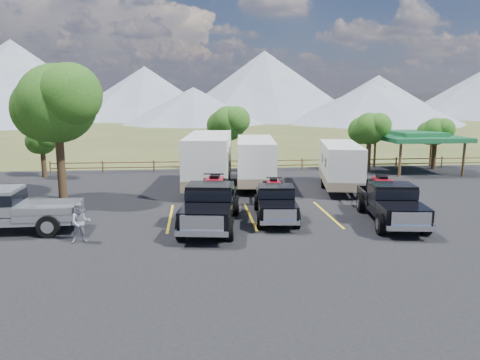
{
  "coord_description": "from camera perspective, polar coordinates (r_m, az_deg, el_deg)",
  "views": [
    {
      "loc": [
        -4.69,
        -18.78,
        5.99
      ],
      "look_at": [
        -2.35,
        5.65,
        1.6
      ],
      "focal_mm": 35.0,
      "sensor_mm": 36.0,
      "label": 1
    }
  ],
  "objects": [
    {
      "name": "tree_nw_small",
      "position": [
        37.68,
        -23.02,
        4.46
      ],
      "size": [
        2.59,
        2.43,
        3.85
      ],
      "color": "#322413",
      "rests_on": "ground"
    },
    {
      "name": "tree_ne_b",
      "position": [
        41.81,
        22.71,
        5.44
      ],
      "size": [
        2.77,
        2.59,
        4.27
      ],
      "color": "#322413",
      "rests_on": "ground"
    },
    {
      "name": "trailer_right",
      "position": [
        30.82,
        12.12,
        1.71
      ],
      "size": [
        3.44,
        8.56,
        2.96
      ],
      "rotation": [
        0.0,
        0.0,
        -0.19
      ],
      "color": "silver",
      "rests_on": "asphalt_lot"
    },
    {
      "name": "ground",
      "position": [
        20.26,
        8.23,
        -7.16
      ],
      "size": [
        320.0,
        320.0,
        0.0
      ],
      "primitive_type": "plane",
      "color": "#3F4D20",
      "rests_on": "ground"
    },
    {
      "name": "rig_left",
      "position": [
        21.79,
        -3.55,
        -2.78
      ],
      "size": [
        3.12,
        6.98,
        2.25
      ],
      "rotation": [
        0.0,
        0.0,
        -0.14
      ],
      "color": "black",
      "rests_on": "asphalt_lot"
    },
    {
      "name": "rig_center",
      "position": [
        23.21,
        4.32,
        -2.46
      ],
      "size": [
        2.38,
        5.72,
        1.86
      ],
      "rotation": [
        0.0,
        0.0,
        -0.09
      ],
      "color": "black",
      "rests_on": "asphalt_lot"
    },
    {
      "name": "trailer_left",
      "position": [
        30.1,
        -3.83,
        2.3
      ],
      "size": [
        3.49,
        10.25,
        3.54
      ],
      "rotation": [
        0.0,
        0.0,
        -0.1
      ],
      "color": "silver",
      "rests_on": "asphalt_lot"
    },
    {
      "name": "person_a",
      "position": [
        22.38,
        -5.12,
        -2.77
      ],
      "size": [
        0.8,
        0.62,
        1.93
      ],
      "primitive_type": "imported",
      "rotation": [
        0.0,
        0.0,
        3.4
      ],
      "color": "white",
      "rests_on": "asphalt_lot"
    },
    {
      "name": "asphalt_lot",
      "position": [
        23.06,
        6.48,
        -4.93
      ],
      "size": [
        44.0,
        34.0,
        0.04
      ],
      "primitive_type": "cube",
      "color": "black",
      "rests_on": "ground"
    },
    {
      "name": "stall_lines",
      "position": [
        24.0,
        5.99,
        -4.26
      ],
      "size": [
        12.12,
        5.5,
        0.01
      ],
      "color": "gold",
      "rests_on": "asphalt_lot"
    },
    {
      "name": "mountain_range",
      "position": [
        124.8,
        -6.94,
        10.94
      ],
      "size": [
        209.0,
        71.0,
        20.0
      ],
      "color": "gray",
      "rests_on": "ground"
    },
    {
      "name": "tree_north",
      "position": [
        37.95,
        -1.45,
        6.89
      ],
      "size": [
        3.46,
        3.24,
        5.25
      ],
      "color": "#322413",
      "rests_on": "ground"
    },
    {
      "name": "pickup_silver",
      "position": [
        23.11,
        -26.78,
        -3.25
      ],
      "size": [
        6.68,
        2.47,
        1.99
      ],
      "rotation": [
        0.0,
        0.0,
        -1.55
      ],
      "color": "gray",
      "rests_on": "asphalt_lot"
    },
    {
      "name": "rig_right",
      "position": [
        23.54,
        17.84,
        -2.45
      ],
      "size": [
        2.88,
        6.54,
        2.11
      ],
      "rotation": [
        0.0,
        0.0,
        -0.13
      ],
      "color": "black",
      "rests_on": "asphalt_lot"
    },
    {
      "name": "tree_ne_a",
      "position": [
        38.39,
        15.48,
        6.04
      ],
      "size": [
        3.11,
        2.92,
        4.76
      ],
      "color": "#322413",
      "rests_on": "ground"
    },
    {
      "name": "tree_big_nw",
      "position": [
        28.89,
        -21.5,
        8.67
      ],
      "size": [
        5.54,
        5.18,
        7.84
      ],
      "color": "#322413",
      "rests_on": "ground"
    },
    {
      "name": "rail_fence",
      "position": [
        38.25,
        4.66,
        2.02
      ],
      "size": [
        36.12,
        0.12,
        1.0
      ],
      "color": "brown",
      "rests_on": "ground"
    },
    {
      "name": "pavilion",
      "position": [
        40.04,
        20.85,
        4.9
      ],
      "size": [
        6.2,
        6.2,
        3.22
      ],
      "color": "brown",
      "rests_on": "ground"
    },
    {
      "name": "trailer_center",
      "position": [
        31.15,
        1.9,
        2.23
      ],
      "size": [
        3.07,
        9.19,
        3.18
      ],
      "rotation": [
        0.0,
        0.0,
        -0.1
      ],
      "color": "silver",
      "rests_on": "asphalt_lot"
    },
    {
      "name": "person_b",
      "position": [
        20.38,
        -18.87,
        -4.95
      ],
      "size": [
        0.96,
        0.83,
        1.68
      ],
      "primitive_type": "imported",
      "rotation": [
        0.0,
        0.0,
        0.27
      ],
      "color": "gray",
      "rests_on": "asphalt_lot"
    }
  ]
}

